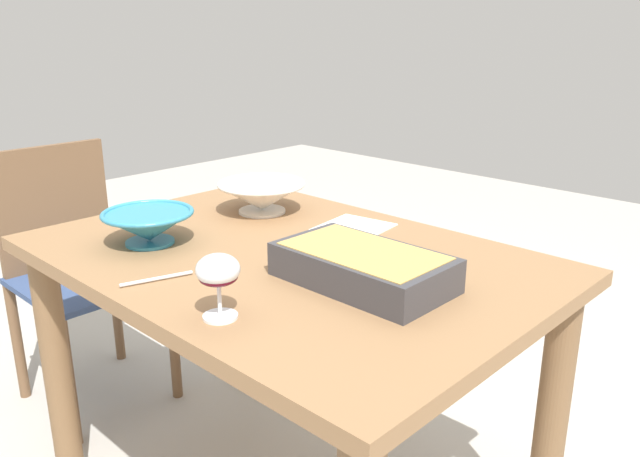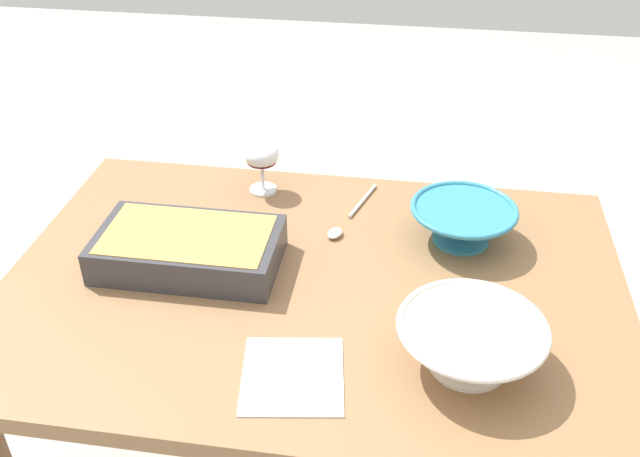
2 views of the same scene
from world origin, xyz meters
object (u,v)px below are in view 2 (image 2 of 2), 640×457
object	(u,v)px
dining_table	(314,330)
mixing_bowl	(463,221)
casserole_dish	(188,247)
small_bowl	(470,342)
wine_glass	(262,158)
serving_spoon	(345,221)
napkin	(293,375)

from	to	relation	value
dining_table	mixing_bowl	world-z (taller)	mixing_bowl
casserole_dish	small_bowl	bearing A→B (deg)	159.65
wine_glass	serving_spoon	world-z (taller)	wine_glass
dining_table	wine_glass	world-z (taller)	wine_glass
serving_spoon	napkin	bearing A→B (deg)	86.44
wine_glass	small_bowl	distance (m)	0.71
casserole_dish	small_bowl	distance (m)	0.60
dining_table	small_bowl	bearing A→B (deg)	147.40
small_bowl	serving_spoon	size ratio (longest dim) A/B	1.01
napkin	dining_table	bearing A→B (deg)	-88.43
mixing_bowl	small_bowl	distance (m)	0.38
serving_spoon	napkin	distance (m)	0.48
small_bowl	serving_spoon	distance (m)	0.49
dining_table	serving_spoon	world-z (taller)	serving_spoon
casserole_dish	napkin	world-z (taller)	casserole_dish
serving_spoon	mixing_bowl	bearing A→B (deg)	174.12
wine_glass	small_bowl	world-z (taller)	wine_glass
wine_glass	casserole_dish	distance (m)	0.33
wine_glass	mixing_bowl	distance (m)	0.49
small_bowl	serving_spoon	world-z (taller)	small_bowl
serving_spoon	dining_table	bearing A→B (deg)	80.20
serving_spoon	napkin	size ratio (longest dim) A/B	1.38
casserole_dish	serving_spoon	bearing A→B (deg)	-146.31
casserole_dish	serving_spoon	xyz separation A→B (m)	(-0.30, -0.20, -0.03)
wine_glass	mixing_bowl	xyz separation A→B (m)	(-0.47, 0.14, -0.04)
wine_glass	serving_spoon	xyz separation A→B (m)	(-0.21, 0.11, -0.08)
casserole_dish	napkin	distance (m)	0.39
serving_spoon	casserole_dish	bearing A→B (deg)	33.69
serving_spoon	napkin	xyz separation A→B (m)	(0.03, 0.48, -0.01)
dining_table	casserole_dish	bearing A→B (deg)	-3.58
casserole_dish	small_bowl	xyz separation A→B (m)	(-0.56, 0.21, 0.01)
small_bowl	mixing_bowl	bearing A→B (deg)	-88.82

